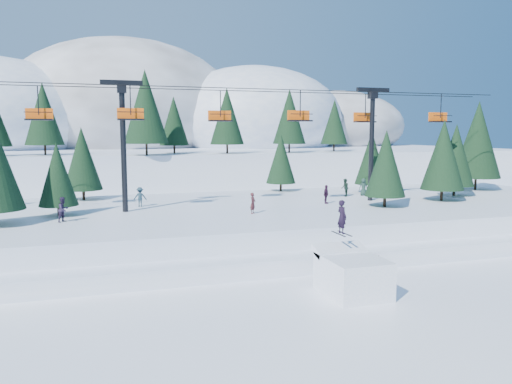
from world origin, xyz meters
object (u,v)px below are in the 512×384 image
object	(u,v)px
jump_kicker	(352,273)
banner_near	(361,264)
banner_far	(406,252)
chairlift	(258,126)

from	to	relation	value
jump_kicker	banner_near	bearing A→B (deg)	53.69
jump_kicker	banner_far	distance (m)	8.95
banner_far	banner_near	bearing A→B (deg)	-157.61
jump_kicker	banner_far	size ratio (longest dim) A/B	1.84
jump_kicker	chairlift	distance (m)	18.75
chairlift	banner_far	xyz separation A→B (m)	(7.11, -11.47, -8.78)
banner_near	banner_far	world-z (taller)	same
jump_kicker	chairlift	world-z (taller)	chairlift
chairlift	banner_far	distance (m)	16.10
jump_kicker	chairlift	bearing A→B (deg)	90.06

